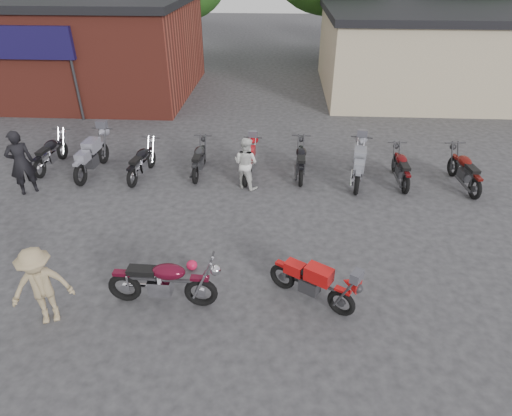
# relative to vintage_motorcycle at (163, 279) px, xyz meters

# --- Properties ---
(ground) EXTENTS (90.00, 90.00, 0.00)m
(ground) POSITION_rel_vintage_motorcycle_xyz_m (0.72, 0.45, -0.61)
(ground) COLOR #2C2C2E
(brick_building) EXTENTS (12.00, 8.00, 4.00)m
(brick_building) POSITION_rel_vintage_motorcycle_xyz_m (-8.28, 14.45, 1.39)
(brick_building) COLOR maroon
(brick_building) RESTS_ON ground
(stucco_building) EXTENTS (10.00, 8.00, 3.50)m
(stucco_building) POSITION_rel_vintage_motorcycle_xyz_m (9.22, 15.45, 1.14)
(stucco_building) COLOR tan
(stucco_building) RESTS_ON ground
(vintage_motorcycle) EXTENTS (2.11, 0.75, 1.21)m
(vintage_motorcycle) POSITION_rel_vintage_motorcycle_xyz_m (0.00, 0.00, 0.00)
(vintage_motorcycle) COLOR #4D091B
(vintage_motorcycle) RESTS_ON ground
(sportbike) EXTENTS (1.86, 1.46, 1.05)m
(sportbike) POSITION_rel_vintage_motorcycle_xyz_m (2.88, 0.23, -0.08)
(sportbike) COLOR red
(sportbike) RESTS_ON ground
(helmet) EXTENTS (0.30, 0.30, 0.22)m
(helmet) POSITION_rel_vintage_motorcycle_xyz_m (0.31, 1.06, -0.50)
(helmet) COLOR #CB153F
(helmet) RESTS_ON ground
(person_dark) EXTENTS (0.81, 0.78, 1.88)m
(person_dark) POSITION_rel_vintage_motorcycle_xyz_m (-5.04, 4.23, 0.33)
(person_dark) COLOR black
(person_dark) RESTS_ON ground
(person_light) EXTENTS (0.93, 0.86, 1.54)m
(person_light) POSITION_rel_vintage_motorcycle_xyz_m (1.18, 4.94, 0.16)
(person_light) COLOR silver
(person_light) RESTS_ON ground
(person_tan) EXTENTS (1.20, 0.95, 1.63)m
(person_tan) POSITION_rel_vintage_motorcycle_xyz_m (-2.07, -0.57, 0.21)
(person_tan) COLOR #9E8A62
(person_tan) RESTS_ON ground
(row_bike_0) EXTENTS (0.73, 1.93, 1.10)m
(row_bike_0) POSITION_rel_vintage_motorcycle_xyz_m (-5.10, 5.88, -0.05)
(row_bike_0) COLOR black
(row_bike_0) RESTS_ON ground
(row_bike_1) EXTENTS (0.85, 2.20, 1.25)m
(row_bike_1) POSITION_rel_vintage_motorcycle_xyz_m (-3.64, 5.57, 0.02)
(row_bike_1) COLOR gray
(row_bike_1) RESTS_ON ground
(row_bike_2) EXTENTS (0.86, 1.92, 1.07)m
(row_bike_2) POSITION_rel_vintage_motorcycle_xyz_m (-2.04, 5.43, -0.07)
(row_bike_2) COLOR black
(row_bike_2) RESTS_ON ground
(row_bike_3) EXTENTS (0.61, 1.81, 1.04)m
(row_bike_3) POSITION_rel_vintage_motorcycle_xyz_m (-0.33, 5.76, -0.08)
(row_bike_3) COLOR black
(row_bike_3) RESTS_ON ground
(row_bike_4) EXTENTS (0.74, 1.86, 1.06)m
(row_bike_4) POSITION_rel_vintage_motorcycle_xyz_m (1.22, 5.67, -0.08)
(row_bike_4) COLOR red
(row_bike_4) RESTS_ON ground
(row_bike_5) EXTENTS (0.65, 1.89, 1.09)m
(row_bike_5) POSITION_rel_vintage_motorcycle_xyz_m (2.80, 5.81, -0.06)
(row_bike_5) COLOR black
(row_bike_5) RESTS_ON ground
(row_bike_6) EXTENTS (1.03, 2.16, 1.20)m
(row_bike_6) POSITION_rel_vintage_motorcycle_xyz_m (4.50, 5.47, -0.01)
(row_bike_6) COLOR gray
(row_bike_6) RESTS_ON ground
(row_bike_7) EXTENTS (0.61, 1.83, 1.06)m
(row_bike_7) POSITION_rel_vintage_motorcycle_xyz_m (5.76, 5.52, -0.08)
(row_bike_7) COLOR #530A0C
(row_bike_7) RESTS_ON ground
(row_bike_8) EXTENTS (0.83, 2.01, 1.14)m
(row_bike_8) POSITION_rel_vintage_motorcycle_xyz_m (7.54, 5.38, -0.04)
(row_bike_8) COLOR #580E0B
(row_bike_8) RESTS_ON ground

